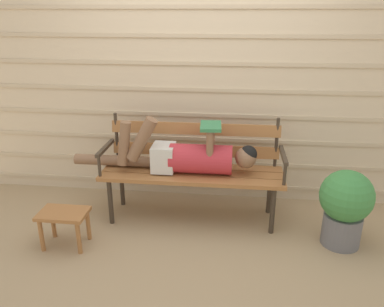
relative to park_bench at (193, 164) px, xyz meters
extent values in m
plane|color=tan|center=(0.00, -0.24, -0.52)|extent=(12.00, 12.00, 0.00)
cube|color=beige|center=(0.00, 0.46, 0.61)|extent=(5.01, 0.06, 2.26)
cube|color=#C1AD8E|center=(0.00, 0.42, -0.39)|extent=(5.01, 0.02, 0.04)
cube|color=#C1AD8E|center=(0.00, 0.42, -0.14)|extent=(5.01, 0.02, 0.04)
cube|color=#C1AD8E|center=(0.00, 0.42, 0.11)|extent=(5.01, 0.02, 0.04)
cube|color=#C1AD8E|center=(0.00, 0.42, 0.36)|extent=(5.01, 0.02, 0.04)
cube|color=#C1AD8E|center=(0.00, 0.42, 0.61)|extent=(5.01, 0.02, 0.04)
cube|color=#C1AD8E|center=(0.00, 0.42, 0.86)|extent=(5.01, 0.02, 0.04)
cube|color=#C1AD8E|center=(0.00, 0.42, 1.11)|extent=(5.01, 0.02, 0.04)
cube|color=#C1AD8E|center=(0.00, 0.42, 1.36)|extent=(5.01, 0.02, 0.04)
cube|color=#9E6638|center=(0.00, -0.23, -0.06)|extent=(1.65, 0.15, 0.04)
cube|color=#9E6638|center=(0.00, -0.07, -0.06)|extent=(1.65, 0.15, 0.04)
cube|color=#9E6638|center=(0.00, 0.09, -0.06)|extent=(1.65, 0.15, 0.04)
cube|color=#9E6638|center=(0.00, 0.16, 0.08)|extent=(1.59, 0.05, 0.11)
cube|color=#9E6638|center=(0.00, 0.16, 0.29)|extent=(1.59, 0.05, 0.11)
cylinder|color=#382D23|center=(-0.76, 0.16, 0.19)|extent=(0.03, 0.03, 0.47)
cylinder|color=#382D23|center=(0.76, 0.16, 0.19)|extent=(0.03, 0.03, 0.47)
cylinder|color=#382D23|center=(-0.73, -0.25, -0.30)|extent=(0.04, 0.04, 0.44)
cylinder|color=#382D23|center=(0.73, -0.25, -0.30)|extent=(0.04, 0.04, 0.44)
cylinder|color=#382D23|center=(-0.73, 0.11, -0.30)|extent=(0.04, 0.04, 0.44)
cylinder|color=#382D23|center=(0.73, 0.11, -0.30)|extent=(0.04, 0.04, 0.44)
cube|color=#382D23|center=(-0.80, -0.07, 0.15)|extent=(0.04, 0.44, 0.03)
cylinder|color=#382D23|center=(-0.80, -0.25, 0.05)|extent=(0.03, 0.03, 0.20)
cube|color=#382D23|center=(0.80, -0.07, 0.15)|extent=(0.04, 0.44, 0.03)
cylinder|color=#382D23|center=(0.80, -0.25, 0.05)|extent=(0.03, 0.03, 0.20)
cylinder|color=#B72D38|center=(0.08, -0.07, 0.08)|extent=(0.56, 0.26, 0.26)
cube|color=silver|center=(-0.26, -0.07, 0.08)|extent=(0.20, 0.25, 0.24)
sphere|color=brown|center=(0.48, -0.07, 0.11)|extent=(0.19, 0.19, 0.19)
sphere|color=black|center=(0.50, -0.07, 0.15)|extent=(0.16, 0.16, 0.16)
cylinder|color=brown|center=(-0.44, -0.13, 0.27)|extent=(0.30, 0.11, 0.42)
cylinder|color=brown|center=(-0.60, -0.13, 0.22)|extent=(0.15, 0.09, 0.41)
cylinder|color=brown|center=(-0.73, -0.01, 0.01)|extent=(0.79, 0.10, 0.10)
cylinder|color=brown|center=(0.16, -0.15, 0.23)|extent=(0.06, 0.06, 0.29)
cylinder|color=brown|center=(0.16, 0.01, 0.23)|extent=(0.06, 0.06, 0.29)
cube|color=#337A4C|center=(0.16, -0.07, 0.39)|extent=(0.20, 0.26, 0.04)
cube|color=#9E6638|center=(-1.00, -0.64, -0.22)|extent=(0.39, 0.26, 0.03)
cylinder|color=#9E6638|center=(-1.15, -0.74, -0.38)|extent=(0.04, 0.04, 0.28)
cylinder|color=#9E6638|center=(-0.84, -0.74, -0.38)|extent=(0.04, 0.04, 0.28)
cylinder|color=#9E6638|center=(-1.15, -0.53, -0.38)|extent=(0.04, 0.04, 0.28)
cylinder|color=#9E6638|center=(-0.84, -0.53, -0.38)|extent=(0.04, 0.04, 0.28)
cylinder|color=slate|center=(1.29, -0.35, -0.38)|extent=(0.31, 0.31, 0.27)
sphere|color=#3D8442|center=(1.29, -0.35, -0.07)|extent=(0.43, 0.43, 0.43)
camera|label=1|loc=(0.36, -3.23, 1.34)|focal=35.58mm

